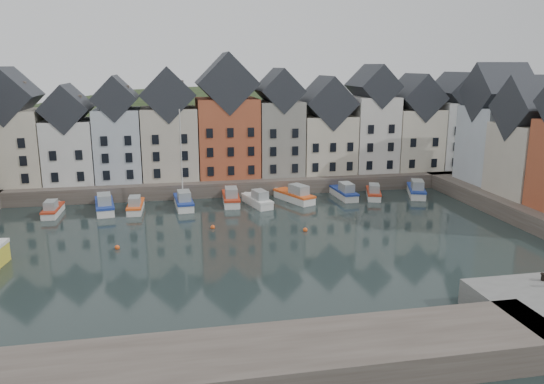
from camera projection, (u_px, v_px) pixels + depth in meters
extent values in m
plane|color=black|center=(260.00, 250.00, 52.94)|extent=(260.00, 260.00, 0.00)
cube|color=#473E36|center=(226.00, 178.00, 81.32)|extent=(90.00, 16.00, 2.00)
cube|color=#473E36|center=(152.00, 375.00, 29.84)|extent=(50.00, 6.00, 2.00)
ellipsoid|color=black|center=(214.00, 242.00, 110.57)|extent=(153.60, 70.40, 64.00)
sphere|color=#1D3015|center=(137.00, 117.00, 96.87)|extent=(5.77, 5.77, 5.77)
sphere|color=#1D3015|center=(325.00, 112.00, 113.67)|extent=(5.27, 5.27, 5.27)
sphere|color=#1D3015|center=(367.00, 115.00, 108.79)|extent=(5.07, 5.07, 5.07)
sphere|color=#1D3015|center=(282.00, 117.00, 106.45)|extent=(5.01, 5.01, 5.01)
sphere|color=#1D3015|center=(8.00, 128.00, 98.30)|extent=(3.94, 3.94, 3.94)
sphere|color=#1D3015|center=(341.00, 112.00, 113.87)|extent=(5.21, 5.21, 5.21)
sphere|color=#1D3015|center=(220.00, 114.00, 107.31)|extent=(5.45, 5.45, 5.45)
sphere|color=#1D3015|center=(406.00, 121.00, 104.47)|extent=(4.49, 4.49, 4.49)
cube|color=beige|center=(15.00, 147.00, 72.51)|extent=(7.67, 8.00, 10.07)
cube|color=#21252A|center=(9.00, 96.00, 70.89)|extent=(7.67, 8.16, 7.67)
cube|color=silver|center=(71.00, 151.00, 74.05)|extent=(6.56, 8.00, 8.61)
cube|color=#21252A|center=(67.00, 108.00, 72.66)|extent=(6.56, 8.16, 6.56)
cube|color=silver|center=(119.00, 144.00, 75.12)|extent=(6.20, 8.00, 10.02)
cube|color=#21252A|center=(116.00, 98.00, 73.59)|extent=(6.20, 8.16, 6.20)
cube|color=beige|center=(170.00, 143.00, 76.45)|extent=(7.70, 8.00, 10.08)
cube|color=#21252A|center=(168.00, 94.00, 74.82)|extent=(7.70, 8.16, 7.70)
cube|color=#AC4F31|center=(227.00, 137.00, 77.88)|extent=(8.69, 8.00, 11.28)
cube|color=#21252A|center=(226.00, 83.00, 76.06)|extent=(8.69, 8.16, 8.69)
cube|color=gray|center=(279.00, 137.00, 79.39)|extent=(6.43, 8.00, 10.78)
cube|color=#21252A|center=(279.00, 90.00, 77.76)|extent=(6.43, 8.16, 6.43)
cube|color=beige|center=(325.00, 143.00, 81.03)|extent=(7.88, 8.00, 8.56)
cube|color=#21252A|center=(326.00, 102.00, 79.57)|extent=(7.88, 8.16, 7.88)
cube|color=silver|center=(371.00, 133.00, 82.09)|extent=(6.50, 8.00, 11.27)
cube|color=#21252A|center=(373.00, 86.00, 80.40)|extent=(6.50, 8.16, 6.50)
cube|color=beige|center=(413.00, 139.00, 83.64)|extent=(7.23, 8.00, 9.32)
cube|color=#21252A|center=(415.00, 97.00, 82.13)|extent=(7.23, 8.16, 7.23)
cube|color=silver|center=(452.00, 134.00, 84.82)|extent=(6.18, 8.00, 10.32)
cube|color=#21252A|center=(456.00, 92.00, 83.25)|extent=(6.18, 8.16, 6.18)
cube|color=silver|center=(494.00, 145.00, 73.56)|extent=(7.47, 8.00, 10.38)
cube|color=#21252A|center=(500.00, 92.00, 71.88)|extent=(7.62, 8.00, 8.00)
cube|color=beige|center=(532.00, 160.00, 66.10)|extent=(8.14, 8.00, 8.89)
cube|color=#21252A|center=(538.00, 108.00, 64.59)|extent=(8.30, 8.00, 8.00)
sphere|color=#ED541B|center=(213.00, 227.00, 59.78)|extent=(0.50, 0.50, 0.50)
sphere|color=#ED541B|center=(305.00, 230.00, 58.81)|extent=(0.50, 0.50, 0.50)
sphere|color=#ED541B|center=(117.00, 247.00, 53.13)|extent=(0.50, 0.50, 0.50)
cube|color=silver|center=(53.00, 212.00, 65.30)|extent=(1.82, 5.52, 1.00)
cube|color=#B53319|center=(53.00, 208.00, 65.18)|extent=(1.91, 5.63, 0.23)
cube|color=gray|center=(51.00, 205.00, 64.26)|extent=(1.35, 2.23, 1.09)
cube|color=silver|center=(105.00, 208.00, 66.81)|extent=(2.98, 7.05, 1.25)
cube|color=navy|center=(104.00, 203.00, 66.65)|extent=(3.11, 7.20, 0.28)
cube|color=gray|center=(104.00, 199.00, 65.55)|extent=(1.96, 2.93, 1.37)
cube|color=silver|center=(136.00, 208.00, 66.98)|extent=(1.94, 5.80, 1.05)
cube|color=#ED541B|center=(135.00, 204.00, 66.85)|extent=(2.04, 5.92, 0.24)
cube|color=gray|center=(135.00, 201.00, 65.89)|extent=(1.42, 2.34, 1.15)
cube|color=silver|center=(184.00, 204.00, 68.75)|extent=(2.39, 6.68, 1.20)
cube|color=navy|center=(183.00, 199.00, 68.60)|extent=(2.51, 6.82, 0.27)
cube|color=gray|center=(184.00, 196.00, 67.52)|extent=(1.70, 2.72, 1.31)
cylinder|color=silver|center=(181.00, 156.00, 67.93)|extent=(0.15, 0.15, 12.04)
cube|color=silver|center=(231.00, 200.00, 70.62)|extent=(2.36, 6.69, 1.21)
cube|color=#B53319|center=(231.00, 196.00, 70.46)|extent=(2.47, 6.83, 0.27)
cube|color=gray|center=(231.00, 193.00, 69.36)|extent=(1.69, 2.72, 1.32)
cube|color=silver|center=(257.00, 203.00, 69.63)|extent=(3.34, 6.38, 1.12)
cube|color=silver|center=(257.00, 198.00, 69.49)|extent=(3.47, 6.53, 0.25)
cube|color=gray|center=(260.00, 195.00, 68.54)|extent=(2.01, 2.73, 1.22)
cube|color=silver|center=(294.00, 198.00, 71.80)|extent=(4.57, 6.99, 1.24)
cube|color=#ED541B|center=(294.00, 193.00, 71.64)|extent=(4.72, 7.15, 0.28)
cube|color=gray|center=(299.00, 190.00, 70.68)|extent=(2.53, 3.10, 1.35)
cube|color=silver|center=(344.00, 195.00, 73.71)|extent=(2.20, 6.44, 1.17)
cube|color=navy|center=(344.00, 190.00, 73.57)|extent=(2.31, 6.57, 0.27)
cube|color=gray|center=(346.00, 187.00, 72.52)|extent=(1.60, 2.61, 1.27)
cube|color=silver|center=(373.00, 195.00, 73.76)|extent=(3.45, 6.01, 1.06)
cube|color=#B53319|center=(374.00, 191.00, 73.63)|extent=(3.58, 6.15, 0.24)
cube|color=gray|center=(374.00, 188.00, 72.66)|extent=(2.00, 2.61, 1.15)
cube|color=silver|center=(416.00, 193.00, 74.95)|extent=(4.14, 6.89, 1.21)
cube|color=navy|center=(416.00, 188.00, 74.80)|extent=(4.29, 7.05, 0.28)
cube|color=gray|center=(417.00, 185.00, 73.69)|extent=(2.36, 3.01, 1.32)
cylinder|color=black|center=(544.00, 277.00, 40.27)|extent=(0.36, 0.36, 0.50)
cylinder|color=black|center=(544.00, 274.00, 40.21)|extent=(0.48, 0.48, 0.08)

